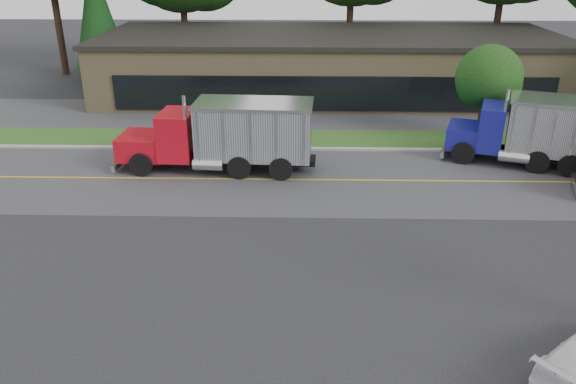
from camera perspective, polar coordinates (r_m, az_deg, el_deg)
ground at (r=18.17m, az=1.26°, el=-9.73°), size 140.00×140.00×0.00m
road at (r=26.15m, az=1.34°, el=1.23°), size 60.00×8.00×0.02m
center_line at (r=26.15m, az=1.34°, el=1.23°), size 60.00×0.12×0.01m
curb at (r=30.07m, az=1.36°, el=4.30°), size 60.00×0.30×0.12m
grass_verge at (r=31.77m, az=1.36°, el=5.39°), size 60.00×3.40×0.03m
far_parking at (r=36.55m, az=1.38°, el=7.86°), size 60.00×7.00×0.02m
strip_mall at (r=41.97m, az=4.22°, el=12.71°), size 32.00×12.00×4.00m
evergreen_left at (r=48.13m, az=-18.86°, el=16.85°), size 4.17×4.17×9.48m
tree_verge at (r=32.52m, az=19.76°, el=10.59°), size 3.71×3.49×5.29m
dump_truck_red at (r=26.95m, az=-6.16°, el=5.90°), size 9.51×3.11×3.36m
dump_truck_blue at (r=30.00m, az=23.33°, el=5.90°), size 7.24×4.66×3.36m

